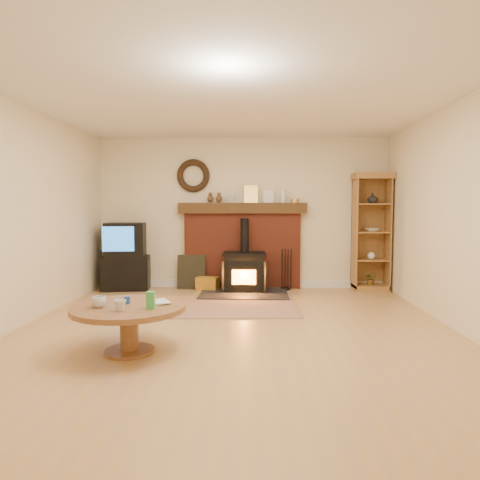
{
  "coord_description": "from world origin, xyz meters",
  "views": [
    {
      "loc": [
        0.24,
        -4.72,
        1.38
      ],
      "look_at": [
        0.02,
        1.0,
        0.96
      ],
      "focal_mm": 32.0,
      "sensor_mm": 36.0,
      "label": 1
    }
  ],
  "objects_px": {
    "wood_stove": "(244,273)",
    "curio_cabinet": "(371,232)",
    "tv_unit": "(126,258)",
    "coffee_table": "(129,314)"
  },
  "relations": [
    {
      "from": "wood_stove",
      "to": "curio_cabinet",
      "type": "relative_size",
      "value": 0.71
    },
    {
      "from": "wood_stove",
      "to": "tv_unit",
      "type": "height_order",
      "value": "wood_stove"
    },
    {
      "from": "tv_unit",
      "to": "coffee_table",
      "type": "bearing_deg",
      "value": -72.52
    },
    {
      "from": "tv_unit",
      "to": "coffee_table",
      "type": "xyz_separation_m",
      "value": [
        1.01,
        -3.22,
        -0.17
      ]
    },
    {
      "from": "tv_unit",
      "to": "curio_cabinet",
      "type": "relative_size",
      "value": 0.58
    },
    {
      "from": "curio_cabinet",
      "to": "coffee_table",
      "type": "relative_size",
      "value": 1.81
    },
    {
      "from": "coffee_table",
      "to": "tv_unit",
      "type": "bearing_deg",
      "value": 107.48
    },
    {
      "from": "tv_unit",
      "to": "coffee_table",
      "type": "relative_size",
      "value": 1.05
    },
    {
      "from": "tv_unit",
      "to": "coffee_table",
      "type": "distance_m",
      "value": 3.38
    },
    {
      "from": "wood_stove",
      "to": "curio_cabinet",
      "type": "bearing_deg",
      "value": 7.7
    }
  ]
}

